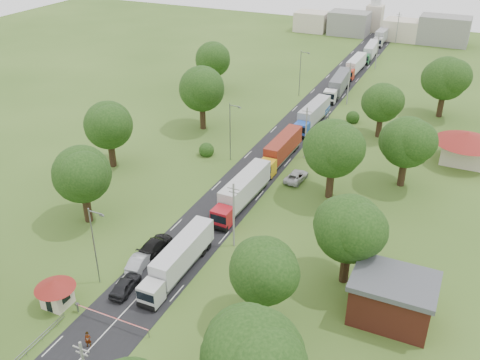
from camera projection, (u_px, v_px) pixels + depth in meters
The scene contains 43 objects.
ground at pixel (220, 210), 75.66m from camera, with size 260.00×260.00×0.00m, color #37551C.
road at pixel (272, 154), 91.63m from camera, with size 8.00×200.00×0.04m, color black.
boom_barrier at pixel (101, 314), 55.76m from camera, with size 9.22×0.35×1.18m.
guard_booth at pixel (55, 289), 57.29m from camera, with size 4.40×4.40×3.45m.
info_sign at pixel (327, 113), 100.27m from camera, with size 0.12×3.10×4.10m.
pole_1 at pixel (234, 214), 65.82m from camera, with size 1.60×0.24×9.00m.
pole_2 at pixel (306, 132), 88.18m from camera, with size 1.60×0.24×9.00m.
pole_3 at pixel (349, 83), 110.54m from camera, with size 1.60×0.24×9.00m.
pole_4 at pixel (377, 51), 132.90m from camera, with size 1.60×0.24×9.00m.
pole_5 at pixel (398, 27), 155.27m from camera, with size 1.60×0.24×9.00m.
lamp_0 at pixel (95, 243), 58.99m from camera, with size 2.03×0.22×10.00m.
lamp_1 at pixel (231, 129), 86.94m from camera, with size 2.03×0.22×10.00m.
lamp_2 at pixel (301, 71), 114.89m from camera, with size 2.03×0.22×10.00m.
tree_1 at pixel (254, 358), 41.50m from camera, with size 9.60×9.60×12.05m.
tree_2 at pixel (264, 270), 53.13m from camera, with size 8.00×8.00×10.10m.
tree_3 at pixel (349, 228), 58.63m from camera, with size 8.80×8.80×11.07m.
tree_4 at pixel (333, 148), 75.28m from camera, with size 9.60×9.60×12.05m.
tree_5 at pixel (407, 142), 78.66m from camera, with size 8.80×8.80×11.07m.
tree_6 at pixel (382, 102), 95.09m from camera, with size 8.00×8.00×10.10m.
tree_7 at pixel (446, 78), 103.20m from camera, with size 9.60×9.60×12.05m.
tree_10 at pixel (83, 174), 69.84m from camera, with size 8.80×8.80×11.07m.
tree_11 at pixel (109, 125), 84.38m from camera, with size 8.80×8.80×11.07m.
tree_12 at pixel (202, 88), 97.87m from camera, with size 9.60×9.60×12.05m.
tree_13 at pixel (213, 59), 117.05m from camera, with size 8.80×8.80×11.07m.
house_brick at pixel (392, 298), 55.30m from camera, with size 8.60×6.60×5.20m.
house_cream at pixel (466, 143), 86.90m from camera, with size 10.08×10.08×5.80m.
distant_town at pixel (384, 26), 161.59m from camera, with size 52.00×8.00×8.00m.
church at pixel (375, 14), 168.78m from camera, with size 5.00×5.00×12.30m.
truck_0 at pixel (179, 258), 62.27m from camera, with size 2.46×13.97×3.87m.
truck_1 at pixel (242, 191), 75.85m from camera, with size 3.00×14.96×4.14m.
truck_2 at pixel (281, 149), 88.38m from camera, with size 2.67×14.21×3.93m.
truck_3 at pixel (312, 115), 101.86m from camera, with size 3.00×14.49×4.01m.
truck_4 at pixel (338, 85), 117.40m from camera, with size 3.40×15.10×4.17m.
truck_5 at pixel (355, 66), 130.77m from camera, with size 2.49×13.67×3.79m.
truck_6 at pixel (370, 51), 142.43m from camera, with size 2.93×13.65×3.77m.
truck_7 at pixel (383, 35), 157.42m from camera, with size 2.83×14.48×4.01m.
car_lane_front at pixel (125, 285), 59.98m from camera, with size 1.93×4.80×1.64m, color black.
car_lane_mid at pixel (140, 261), 63.93m from camera, with size 1.72×4.92×1.62m, color #9EA1A6.
car_lane_rear at pixel (155, 245), 66.78m from camera, with size 2.29×5.64×1.64m, color black.
car_verge_near at pixel (296, 176), 82.88m from camera, with size 2.41×5.23×1.45m, color #BDBDBD.
car_verge_far at pixel (335, 134), 97.31m from camera, with size 1.88×4.66×1.59m, color #515358.
pedestrian_near at pixel (88, 340), 52.56m from camera, with size 0.66×0.44×1.82m, color gray.
pedestrian_booth at pixel (56, 306), 56.84m from camera, with size 0.88×0.69×1.81m, color gray.
Camera 1 is at (29.45, -57.40, 39.85)m, focal length 40.00 mm.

